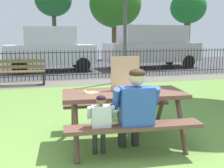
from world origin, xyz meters
TOP-DOWN VIEW (x-y plane):
  - ground at (0.00, 1.47)m, footprint 28.00×10.94m
  - cobblestone_walkway at (0.00, 6.24)m, footprint 28.00×1.40m
  - street_asphalt at (0.00, 10.84)m, footprint 28.00×7.80m
  - picnic_table_foreground at (0.46, 0.82)m, footprint 1.92×1.63m
  - pizza_box_open at (0.54, 0.86)m, footprint 0.46×0.48m
  - pizza_slice_on_table at (-0.03, 0.93)m, footprint 0.25×0.22m
  - adult_at_table at (0.45, 0.32)m, footprint 0.63×0.61m
  - child_at_table at (-0.01, 0.33)m, footprint 0.36×0.35m
  - iron_fence_streetside at (0.00, 6.94)m, footprint 22.02×0.03m
  - park_bench_center at (-1.39, 6.10)m, footprint 1.62×0.56m
  - lamp_post_walkway at (2.12, 5.93)m, footprint 0.28×0.28m
  - parked_car_left at (-0.24, 9.53)m, footprint 3.93×1.88m
  - parked_car_center at (4.70, 9.53)m, footprint 4.69×2.15m
  - far_tree_center at (0.34, 16.38)m, footprint 2.51×2.51m
  - far_tree_midright at (4.74, 16.38)m, footprint 3.77×3.77m
  - far_tree_right at (10.68, 16.38)m, footprint 2.77×2.77m

SIDE VIEW (x-z plane):
  - ground at x=0.00m, z-range -0.02..0.00m
  - street_asphalt at x=0.00m, z-range -0.01..0.00m
  - cobblestone_walkway at x=0.00m, z-range -0.01..0.00m
  - park_bench_center at x=-1.39m, z-range -0.01..0.84m
  - child_at_table at x=-0.01m, z-range 0.09..0.96m
  - iron_fence_streetside at x=0.00m, z-range 0.01..1.09m
  - picnic_table_foreground at x=0.46m, z-range 0.20..0.99m
  - adult_at_table at x=0.45m, z-range 0.06..1.25m
  - pizza_slice_on_table at x=-0.03m, z-range 0.77..0.79m
  - pizza_box_open at x=0.54m, z-range 0.63..1.15m
  - parked_car_left at x=-0.24m, z-range 0.02..2.00m
  - parked_car_center at x=4.70m, z-range 0.06..2.14m
  - lamp_post_walkway at x=2.12m, z-range 0.44..4.32m
  - far_tree_right at x=10.68m, z-range 1.18..6.20m
  - far_tree_midright at x=4.74m, z-range 1.04..6.59m
  - far_tree_center at x=0.34m, z-range 1.40..6.54m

